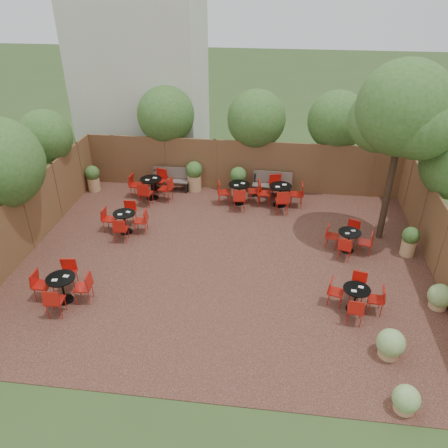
# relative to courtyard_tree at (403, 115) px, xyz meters

# --- Properties ---
(ground) EXTENTS (80.00, 80.00, 0.00)m
(ground) POSITION_rel_courtyard_tree_xyz_m (-4.79, -1.98, -4.04)
(ground) COLOR #354F23
(ground) RESTS_ON ground
(courtyard_paving) EXTENTS (12.00, 10.00, 0.02)m
(courtyard_paving) POSITION_rel_courtyard_tree_xyz_m (-4.79, -1.98, -4.03)
(courtyard_paving) COLOR #321814
(courtyard_paving) RESTS_ON ground
(fence_back) EXTENTS (12.00, 0.08, 2.00)m
(fence_back) POSITION_rel_courtyard_tree_xyz_m (-4.79, 3.02, -3.04)
(fence_back) COLOR brown
(fence_back) RESTS_ON ground
(fence_left) EXTENTS (0.08, 10.00, 2.00)m
(fence_left) POSITION_rel_courtyard_tree_xyz_m (-10.79, -1.98, -3.04)
(fence_left) COLOR brown
(fence_left) RESTS_ON ground
(fence_right) EXTENTS (0.08, 10.00, 2.00)m
(fence_right) POSITION_rel_courtyard_tree_xyz_m (1.21, -1.98, -3.04)
(fence_right) COLOR brown
(fence_right) RESTS_ON ground
(neighbour_building) EXTENTS (5.00, 4.00, 8.00)m
(neighbour_building) POSITION_rel_courtyard_tree_xyz_m (-9.29, 6.02, -0.04)
(neighbour_building) COLOR beige
(neighbour_building) RESTS_ON ground
(overhang_foliage) EXTENTS (15.50, 10.38, 2.65)m
(overhang_foliage) POSITION_rel_courtyard_tree_xyz_m (-6.62, 0.75, -1.36)
(overhang_foliage) COLOR #30581C
(overhang_foliage) RESTS_ON ground
(courtyard_tree) EXTENTS (2.83, 2.74, 5.54)m
(courtyard_tree) POSITION_rel_courtyard_tree_xyz_m (0.00, 0.00, 0.00)
(courtyard_tree) COLOR black
(courtyard_tree) RESTS_ON courtyard_paving
(park_bench_left) EXTENTS (1.43, 0.47, 0.88)m
(park_bench_left) POSITION_rel_courtyard_tree_xyz_m (-7.48, 2.64, -3.56)
(park_bench_left) COLOR brown
(park_bench_left) RESTS_ON courtyard_paving
(park_bench_right) EXTENTS (1.51, 0.57, 0.92)m
(park_bench_right) POSITION_rel_courtyard_tree_xyz_m (-3.55, 2.64, -3.55)
(park_bench_right) COLOR brown
(park_bench_right) RESTS_ON courtyard_paving
(bistro_tables) EXTENTS (9.08, 7.70, 0.92)m
(bistro_tables) POSITION_rel_courtyard_tree_xyz_m (-5.30, -0.25, -3.59)
(bistro_tables) COLOR black
(bistro_tables) RESTS_ON courtyard_paving
(planters) EXTENTS (11.64, 4.23, 1.17)m
(planters) POSITION_rel_courtyard_tree_xyz_m (-5.69, 1.94, -3.43)
(planters) COLOR tan
(planters) RESTS_ON courtyard_paving
(low_shrubs) EXTENTS (2.19, 3.88, 0.69)m
(low_shrubs) POSITION_rel_courtyard_tree_xyz_m (-0.09, -4.89, -3.70)
(low_shrubs) COLOR tan
(low_shrubs) RESTS_ON courtyard_paving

